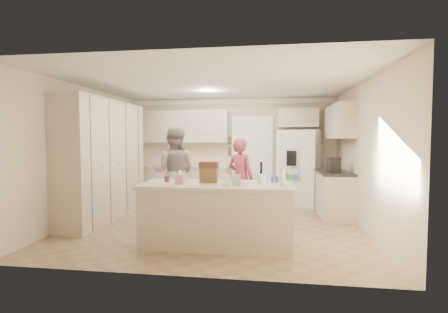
# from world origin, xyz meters

# --- Properties ---
(floor) EXTENTS (5.20, 4.60, 0.02)m
(floor) POSITION_xyz_m (0.00, 0.00, -0.01)
(floor) COLOR #907C56
(floor) RESTS_ON ground
(ceiling) EXTENTS (5.20, 4.60, 0.02)m
(ceiling) POSITION_xyz_m (0.00, 0.00, 2.61)
(ceiling) COLOR white
(ceiling) RESTS_ON wall_back
(wall_back) EXTENTS (5.20, 0.02, 2.60)m
(wall_back) POSITION_xyz_m (0.00, 2.31, 1.30)
(wall_back) COLOR beige
(wall_back) RESTS_ON ground
(wall_front) EXTENTS (5.20, 0.02, 2.60)m
(wall_front) POSITION_xyz_m (0.00, -2.31, 1.30)
(wall_front) COLOR beige
(wall_front) RESTS_ON ground
(wall_left) EXTENTS (0.02, 4.60, 2.60)m
(wall_left) POSITION_xyz_m (-2.61, 0.00, 1.30)
(wall_left) COLOR beige
(wall_left) RESTS_ON ground
(wall_right) EXTENTS (0.02, 4.60, 2.60)m
(wall_right) POSITION_xyz_m (2.61, 0.00, 1.30)
(wall_right) COLOR beige
(wall_right) RESTS_ON ground
(crown_back) EXTENTS (5.20, 0.08, 0.12)m
(crown_back) POSITION_xyz_m (0.00, 2.26, 2.53)
(crown_back) COLOR white
(crown_back) RESTS_ON wall_back
(pantry_bank) EXTENTS (0.60, 2.60, 2.35)m
(pantry_bank) POSITION_xyz_m (-2.30, 0.20, 1.18)
(pantry_bank) COLOR beige
(pantry_bank) RESTS_ON floor
(back_base_cab) EXTENTS (2.20, 0.60, 0.88)m
(back_base_cab) POSITION_xyz_m (-1.15, 2.00, 0.44)
(back_base_cab) COLOR beige
(back_base_cab) RESTS_ON floor
(back_countertop) EXTENTS (2.24, 0.63, 0.04)m
(back_countertop) POSITION_xyz_m (-1.15, 1.99, 0.90)
(back_countertop) COLOR beige
(back_countertop) RESTS_ON back_base_cab
(back_upper_cab) EXTENTS (2.20, 0.35, 0.80)m
(back_upper_cab) POSITION_xyz_m (-1.15, 2.12, 1.90)
(back_upper_cab) COLOR beige
(back_upper_cab) RESTS_ON wall_back
(doorway_opening) EXTENTS (0.90, 0.06, 2.10)m
(doorway_opening) POSITION_xyz_m (0.55, 2.28, 1.05)
(doorway_opening) COLOR black
(doorway_opening) RESTS_ON floor
(doorway_casing) EXTENTS (1.02, 0.03, 2.22)m
(doorway_casing) POSITION_xyz_m (0.55, 2.24, 1.05)
(doorway_casing) COLOR white
(doorway_casing) RESTS_ON floor
(wall_frame_upper) EXTENTS (0.15, 0.02, 0.20)m
(wall_frame_upper) POSITION_xyz_m (0.02, 2.27, 1.55)
(wall_frame_upper) COLOR brown
(wall_frame_upper) RESTS_ON wall_back
(wall_frame_lower) EXTENTS (0.15, 0.02, 0.20)m
(wall_frame_lower) POSITION_xyz_m (0.02, 2.27, 1.28)
(wall_frame_lower) COLOR brown
(wall_frame_lower) RESTS_ON wall_back
(refrigerator) EXTENTS (1.10, 0.99, 1.80)m
(refrigerator) POSITION_xyz_m (1.70, 2.02, 0.90)
(refrigerator) COLOR white
(refrigerator) RESTS_ON floor
(fridge_seam) EXTENTS (0.02, 0.02, 1.78)m
(fridge_seam) POSITION_xyz_m (1.70, 1.67, 0.90)
(fridge_seam) COLOR gray
(fridge_seam) RESTS_ON refrigerator
(fridge_dispenser) EXTENTS (0.22, 0.03, 0.35)m
(fridge_dispenser) POSITION_xyz_m (1.48, 1.66, 1.15)
(fridge_dispenser) COLOR black
(fridge_dispenser) RESTS_ON refrigerator
(fridge_handle_l) EXTENTS (0.02, 0.02, 0.85)m
(fridge_handle_l) POSITION_xyz_m (1.65, 1.65, 1.05)
(fridge_handle_l) COLOR silver
(fridge_handle_l) RESTS_ON refrigerator
(fridge_handle_r) EXTENTS (0.02, 0.02, 0.85)m
(fridge_handle_r) POSITION_xyz_m (1.75, 1.65, 1.05)
(fridge_handle_r) COLOR silver
(fridge_handle_r) RESTS_ON refrigerator
(over_fridge_cab) EXTENTS (0.95, 0.35, 0.45)m
(over_fridge_cab) POSITION_xyz_m (1.65, 2.12, 2.10)
(over_fridge_cab) COLOR beige
(over_fridge_cab) RESTS_ON wall_back
(right_base_cab) EXTENTS (0.60, 1.20, 0.88)m
(right_base_cab) POSITION_xyz_m (2.30, 1.00, 0.44)
(right_base_cab) COLOR beige
(right_base_cab) RESTS_ON floor
(right_countertop) EXTENTS (0.63, 1.24, 0.04)m
(right_countertop) POSITION_xyz_m (2.29, 1.00, 0.90)
(right_countertop) COLOR #2D2B28
(right_countertop) RESTS_ON right_base_cab
(right_upper_cab) EXTENTS (0.35, 1.50, 0.70)m
(right_upper_cab) POSITION_xyz_m (2.43, 1.20, 1.95)
(right_upper_cab) COLOR beige
(right_upper_cab) RESTS_ON wall_right
(coffee_maker) EXTENTS (0.22, 0.28, 0.30)m
(coffee_maker) POSITION_xyz_m (2.25, 0.80, 1.07)
(coffee_maker) COLOR black
(coffee_maker) RESTS_ON right_countertop
(island_base) EXTENTS (2.20, 0.90, 0.88)m
(island_base) POSITION_xyz_m (0.20, -1.10, 0.44)
(island_base) COLOR beige
(island_base) RESTS_ON floor
(island_top) EXTENTS (2.28, 0.96, 0.05)m
(island_top) POSITION_xyz_m (0.20, -1.10, 0.90)
(island_top) COLOR beige
(island_top) RESTS_ON island_base
(utensil_crock) EXTENTS (0.13, 0.13, 0.15)m
(utensil_crock) POSITION_xyz_m (0.85, -1.05, 1.00)
(utensil_crock) COLOR white
(utensil_crock) RESTS_ON island_top
(tissue_box) EXTENTS (0.13, 0.13, 0.14)m
(tissue_box) POSITION_xyz_m (-0.35, -1.20, 1.00)
(tissue_box) COLOR pink
(tissue_box) RESTS_ON island_top
(tissue_plume) EXTENTS (0.08, 0.08, 0.08)m
(tissue_plume) POSITION_xyz_m (-0.35, -1.20, 1.10)
(tissue_plume) COLOR white
(tissue_plume) RESTS_ON tissue_box
(dollhouse_body) EXTENTS (0.26, 0.18, 0.22)m
(dollhouse_body) POSITION_xyz_m (0.05, -1.00, 1.04)
(dollhouse_body) COLOR brown
(dollhouse_body) RESTS_ON island_top
(dollhouse_roof) EXTENTS (0.28, 0.20, 0.10)m
(dollhouse_roof) POSITION_xyz_m (0.05, -1.00, 1.20)
(dollhouse_roof) COLOR #592D1E
(dollhouse_roof) RESTS_ON dollhouse_body
(jam_jar) EXTENTS (0.07, 0.07, 0.09)m
(jam_jar) POSITION_xyz_m (-0.60, -1.05, 0.97)
(jam_jar) COLOR #59263F
(jam_jar) RESTS_ON island_top
(greeting_card_a) EXTENTS (0.12, 0.06, 0.16)m
(greeting_card_a) POSITION_xyz_m (0.35, -1.30, 1.01)
(greeting_card_a) COLOR white
(greeting_card_a) RESTS_ON island_top
(greeting_card_b) EXTENTS (0.12, 0.05, 0.16)m
(greeting_card_b) POSITION_xyz_m (0.50, -1.25, 1.01)
(greeting_card_b) COLOR silver
(greeting_card_b) RESTS_ON island_top
(water_bottle) EXTENTS (0.07, 0.07, 0.24)m
(water_bottle) POSITION_xyz_m (1.15, -1.25, 1.04)
(water_bottle) COLOR silver
(water_bottle) RESTS_ON island_top
(shaker_salt) EXTENTS (0.05, 0.05, 0.09)m
(shaker_salt) POSITION_xyz_m (1.02, -0.88, 0.97)
(shaker_salt) COLOR #4545B9
(shaker_salt) RESTS_ON island_top
(shaker_pepper) EXTENTS (0.05, 0.05, 0.09)m
(shaker_pepper) POSITION_xyz_m (1.09, -0.88, 0.97)
(shaker_pepper) COLOR #4545B9
(shaker_pepper) RESTS_ON island_top
(teen_boy) EXTENTS (0.92, 0.74, 1.84)m
(teen_boy) POSITION_xyz_m (-0.93, 0.44, 0.92)
(teen_boy) COLOR gray
(teen_boy) RESTS_ON floor
(teen_girl) EXTENTS (0.70, 0.64, 1.61)m
(teen_girl) POSITION_xyz_m (0.41, 0.48, 0.81)
(teen_girl) COLOR #A9454E
(teen_girl) RESTS_ON floor
(fridge_magnets) EXTENTS (0.76, 0.02, 1.44)m
(fridge_magnets) POSITION_xyz_m (1.70, 1.66, 0.90)
(fridge_magnets) COLOR tan
(fridge_magnets) RESTS_ON refrigerator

